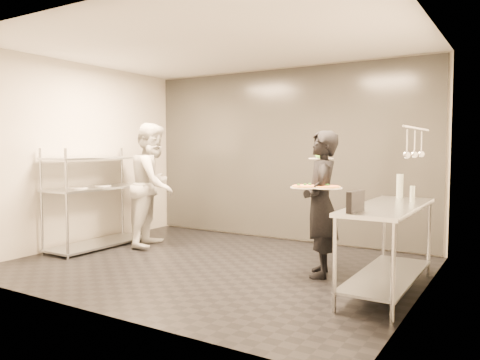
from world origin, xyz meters
The scene contains 13 objects.
room_shell centered at (0.00, 1.18, 1.40)m, with size 5.00×4.00×2.80m.
pass_rack centered at (-2.15, 0.00, 0.77)m, with size 0.60×1.60×1.50m.
prep_counter centered at (2.18, 0.00, 0.63)m, with size 0.60×1.80×0.92m.
utensil_rail centered at (2.43, 0.00, 1.55)m, with size 0.07×1.20×0.31m.
waiter centered at (1.35, 0.25, 0.85)m, with size 0.62×0.41×1.71m, color black.
chef centered at (-1.50, 0.53, 0.94)m, with size 0.91×0.71×1.88m, color beige.
pizza_plate_near centered at (1.23, 0.05, 1.06)m, with size 0.33×0.33×0.05m.
pizza_plate_far centered at (1.49, 0.08, 1.07)m, with size 0.32×0.32×0.05m.
salad_plate centered at (1.23, 0.52, 1.39)m, with size 0.30×0.30×0.07m.
pos_monitor centered at (2.06, -0.72, 1.02)m, with size 0.05×0.27×0.20m, color black.
bottle_green centered at (2.13, 0.73, 1.06)m, with size 0.08×0.08×0.28m, color gray.
bottle_clear centered at (2.34, 0.38, 1.01)m, with size 0.05×0.05×0.18m, color gray.
bottle_dark centered at (2.13, 0.80, 1.02)m, with size 0.06×0.06×0.20m, color black.
Camera 1 is at (3.37, -4.88, 1.51)m, focal length 35.00 mm.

